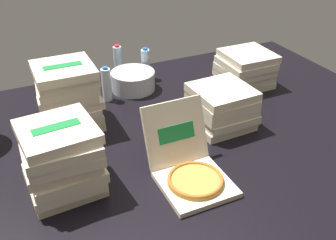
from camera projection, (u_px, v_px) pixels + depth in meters
ground_plane at (179, 149)px, 2.28m from camera, size 3.20×2.40×0.02m
open_pizza_box at (189, 167)px, 2.00m from camera, size 0.34×0.47×0.35m
pizza_stack_right_mid at (245, 69)px, 2.91m from camera, size 0.36×0.36×0.25m
pizza_stack_left_near at (68, 96)px, 2.39m from camera, size 0.38×0.38×0.41m
pizza_stack_center_near at (62, 159)px, 1.89m from camera, size 0.37×0.38×0.36m
pizza_stack_left_far at (221, 107)px, 2.43m from camera, size 0.36×0.36×0.25m
ice_bucket at (133, 81)px, 2.88m from camera, size 0.32×0.32×0.14m
water_bottle_0 at (118, 61)px, 3.07m from camera, size 0.06×0.06×0.25m
water_bottle_1 at (146, 64)px, 3.01m from camera, size 0.06×0.06×0.25m
water_bottle_2 at (106, 84)px, 2.71m from camera, size 0.06×0.06×0.25m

